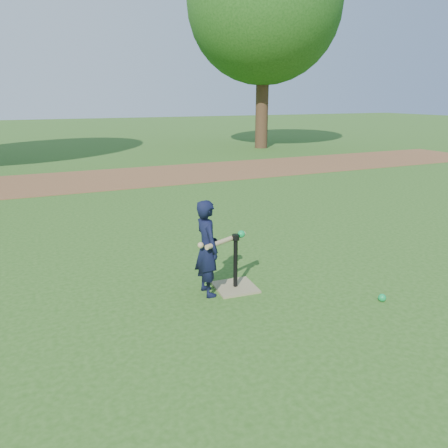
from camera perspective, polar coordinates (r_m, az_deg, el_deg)
name	(u,v)px	position (r m, az deg, el deg)	size (l,w,h in m)	color
ground	(272,293)	(4.73, 6.33, -8.98)	(80.00, 80.00, 0.00)	#285116
dirt_strip	(124,178)	(11.55, -12.93, 5.93)	(24.00, 3.00, 0.01)	brown
child	(207,248)	(4.51, -2.22, -3.15)	(0.37, 0.24, 1.02)	black
wiffle_ball_ground	(382,298)	(4.79, 19.95, -9.03)	(0.08, 0.08, 0.08)	#0D9645
batting_tee	(235,279)	(4.77, 1.49, -7.16)	(0.46, 0.46, 0.61)	#8C8158
swing_action	(227,239)	(4.54, 0.36, -2.03)	(0.61, 0.30, 0.11)	tan
tree_right	(264,4)	(18.22, 5.29, 26.66)	(5.80, 5.80, 8.21)	#382316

